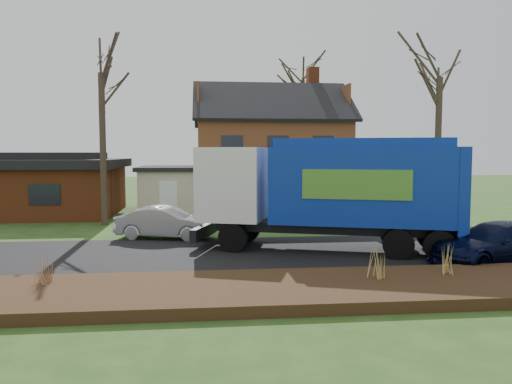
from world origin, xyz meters
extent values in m
plane|color=#254617|center=(0.00, 0.00, 0.00)|extent=(120.00, 120.00, 0.00)
cube|color=black|center=(0.00, 0.00, 0.01)|extent=(80.00, 7.00, 0.02)
cube|color=black|center=(0.00, -5.30, 0.15)|extent=(80.00, 3.50, 0.30)
cube|color=beige|center=(2.00, 14.00, 1.35)|extent=(9.00, 7.50, 2.70)
cube|color=#5C301A|center=(2.00, 14.00, 4.10)|extent=(9.00, 7.50, 2.80)
cube|color=#984521|center=(5.00, 15.00, 8.46)|extent=(0.70, 0.90, 1.60)
cube|color=beige|center=(-4.20, 13.50, 1.30)|extent=(3.50, 5.50, 2.60)
cube|color=black|center=(-4.20, 13.50, 2.72)|extent=(3.90, 5.90, 0.24)
cube|color=#984521|center=(-12.00, 13.00, 1.40)|extent=(9.00, 7.50, 2.80)
cube|color=black|center=(-12.00, 13.00, 3.05)|extent=(9.80, 8.20, 0.50)
cube|color=black|center=(-12.00, 13.00, 3.50)|extent=(7.00, 6.00, 0.40)
cylinder|color=black|center=(-1.14, 0.48, 0.54)|extent=(1.14, 0.68, 1.08)
cylinder|color=black|center=(-0.46, 2.55, 0.54)|extent=(1.14, 0.68, 1.08)
cylinder|color=black|center=(4.47, -1.37, 0.54)|extent=(1.14, 0.68, 1.08)
cylinder|color=black|center=(5.15, 0.70, 0.54)|extent=(1.14, 0.68, 1.08)
cylinder|color=black|center=(5.75, -1.79, 0.54)|extent=(1.14, 0.68, 1.08)
cylinder|color=black|center=(6.43, 0.28, 0.54)|extent=(1.14, 0.68, 1.08)
cube|color=black|center=(2.65, 0.38, 0.88)|extent=(8.85, 3.97, 0.36)
cube|color=white|center=(-1.04, 1.59, 2.49)|extent=(3.07, 3.20, 2.80)
cube|color=black|center=(-2.13, 1.95, 2.64)|extent=(0.79, 2.19, 0.93)
cube|color=black|center=(-2.22, 1.98, 0.57)|extent=(1.06, 2.54, 0.47)
cube|color=#0C2C96|center=(3.58, 0.07, 2.49)|extent=(7.01, 4.50, 2.80)
cube|color=#0C2C96|center=(3.58, 0.07, 4.04)|extent=(6.62, 4.11, 0.31)
cube|color=#0C2C96|center=(6.78, -0.98, 2.38)|extent=(1.17, 2.62, 3.00)
cube|color=#4F8F2E|center=(3.02, -1.13, 2.59)|extent=(3.55, 1.21, 1.04)
cube|color=#4F8F2E|center=(3.84, 1.37, 2.59)|extent=(3.55, 1.21, 1.04)
imported|color=#A3A6AA|center=(-3.85, 3.74, 0.68)|extent=(4.39, 2.47, 1.37)
imported|color=black|center=(7.42, -2.39, 0.69)|extent=(5.10, 3.14, 1.38)
cylinder|color=#3F3126|center=(-7.25, 8.10, 3.83)|extent=(0.32, 0.32, 7.67)
cylinder|color=#3E3425|center=(10.91, 9.12, 3.94)|extent=(0.36, 0.36, 7.87)
cylinder|color=#3A2E23|center=(5.75, 22.13, 4.74)|extent=(0.36, 0.36, 9.48)
cone|color=#A37548|center=(-6.33, -4.57, 0.75)|extent=(0.04, 0.04, 0.89)
cone|color=#A37548|center=(-6.48, -4.57, 0.75)|extent=(0.04, 0.04, 0.89)
cone|color=#A37548|center=(-6.18, -4.57, 0.75)|extent=(0.04, 0.04, 0.89)
cone|color=#A37548|center=(-6.33, -4.45, 0.75)|extent=(0.04, 0.04, 0.89)
cone|color=#A37548|center=(-6.33, -4.69, 0.75)|extent=(0.04, 0.04, 0.89)
cone|color=tan|center=(2.42, -5.00, 0.78)|extent=(0.04, 0.04, 0.96)
cone|color=tan|center=(2.27, -5.00, 0.78)|extent=(0.04, 0.04, 0.96)
cone|color=tan|center=(2.57, -5.00, 0.78)|extent=(0.04, 0.04, 0.96)
cone|color=tan|center=(2.42, -4.88, 0.78)|extent=(0.04, 0.04, 0.96)
cone|color=tan|center=(2.42, -5.12, 0.78)|extent=(0.04, 0.04, 0.96)
cone|color=tan|center=(4.49, -4.73, 0.73)|extent=(0.04, 0.04, 0.86)
cone|color=tan|center=(4.34, -4.73, 0.73)|extent=(0.04, 0.04, 0.86)
cone|color=tan|center=(4.64, -4.73, 0.73)|extent=(0.04, 0.04, 0.86)
cone|color=tan|center=(4.49, -4.61, 0.73)|extent=(0.04, 0.04, 0.86)
cone|color=tan|center=(4.49, -4.85, 0.73)|extent=(0.04, 0.04, 0.86)
camera|label=1|loc=(-2.20, -17.77, 3.68)|focal=35.00mm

